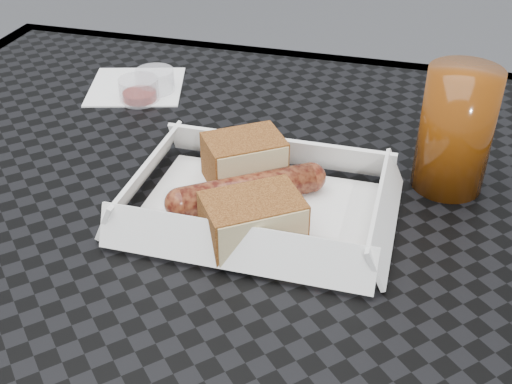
{
  "coord_description": "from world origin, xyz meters",
  "views": [
    {
      "loc": [
        0.24,
        -0.5,
        1.1
      ],
      "look_at": [
        0.11,
        -0.02,
        0.78
      ],
      "focal_mm": 45.0,
      "sensor_mm": 36.0,
      "label": 1
    }
  ],
  "objects_px": {
    "patio_table": "(163,246)",
    "bratwurst": "(248,190)",
    "drink_glass": "(456,130)",
    "food_tray": "(259,211)"
  },
  "relations": [
    {
      "from": "patio_table",
      "to": "drink_glass",
      "type": "height_order",
      "value": "drink_glass"
    },
    {
      "from": "food_tray",
      "to": "drink_glass",
      "type": "distance_m",
      "value": 0.21
    },
    {
      "from": "bratwurst",
      "to": "drink_glass",
      "type": "height_order",
      "value": "drink_glass"
    },
    {
      "from": "patio_table",
      "to": "bratwurst",
      "type": "distance_m",
      "value": 0.14
    },
    {
      "from": "bratwurst",
      "to": "drink_glass",
      "type": "bearing_deg",
      "value": 26.22
    },
    {
      "from": "food_tray",
      "to": "patio_table",
      "type": "bearing_deg",
      "value": 172.31
    },
    {
      "from": "food_tray",
      "to": "drink_glass",
      "type": "height_order",
      "value": "drink_glass"
    },
    {
      "from": "food_tray",
      "to": "drink_glass",
      "type": "relative_size",
      "value": 1.75
    },
    {
      "from": "bratwurst",
      "to": "patio_table",
      "type": "bearing_deg",
      "value": 175.33
    },
    {
      "from": "patio_table",
      "to": "drink_glass",
      "type": "relative_size",
      "value": 6.38
    }
  ]
}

